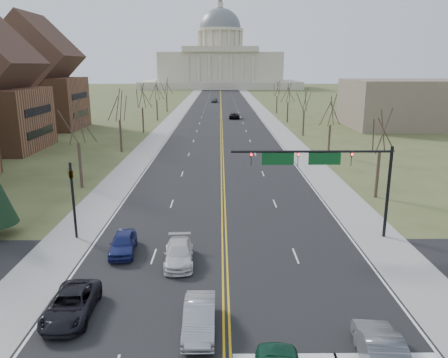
{
  "coord_description": "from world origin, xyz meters",
  "views": [
    {
      "loc": [
        -0.31,
        -18.31,
        13.03
      ],
      "look_at": [
        0.04,
        20.01,
        3.0
      ],
      "focal_mm": 35.0,
      "sensor_mm": 36.0,
      "label": 1
    }
  ],
  "objects_px": {
    "car_far_nb": "(234,115)",
    "car_nb_outer_lead": "(381,351)",
    "car_sb_inner_second": "(179,254)",
    "car_far_sb": "(215,100)",
    "signal_left": "(73,192)",
    "car_sb_outer_second": "(123,243)",
    "car_sb_outer_lead": "(71,305)",
    "signal_mast": "(323,165)",
    "car_sb_inner_lead": "(199,318)"
  },
  "relations": [
    {
      "from": "car_sb_outer_lead",
      "to": "car_far_nb",
      "type": "height_order",
      "value": "car_far_nb"
    },
    {
      "from": "car_sb_inner_second",
      "to": "car_far_nb",
      "type": "bearing_deg",
      "value": 82.03
    },
    {
      "from": "car_sb_inner_lead",
      "to": "car_sb_inner_second",
      "type": "height_order",
      "value": "car_sb_inner_lead"
    },
    {
      "from": "car_nb_outer_lead",
      "to": "car_far_nb",
      "type": "xyz_separation_m",
      "value": [
        -3.47,
        93.09,
        -0.04
      ]
    },
    {
      "from": "signal_mast",
      "to": "car_sb_outer_lead",
      "type": "xyz_separation_m",
      "value": [
        -15.69,
        -11.01,
        -5.06
      ]
    },
    {
      "from": "car_sb_outer_lead",
      "to": "car_sb_inner_second",
      "type": "xyz_separation_m",
      "value": [
        5.14,
        6.45,
        -0.01
      ]
    },
    {
      "from": "car_far_nb",
      "to": "car_nb_outer_lead",
      "type": "bearing_deg",
      "value": 95.49
    },
    {
      "from": "signal_mast",
      "to": "car_sb_outer_lead",
      "type": "relative_size",
      "value": 2.44
    },
    {
      "from": "car_sb_outer_second",
      "to": "car_nb_outer_lead",
      "type": "bearing_deg",
      "value": -45.71
    },
    {
      "from": "car_sb_outer_lead",
      "to": "signal_left",
      "type": "bearing_deg",
      "value": 104.87
    },
    {
      "from": "signal_left",
      "to": "car_nb_outer_lead",
      "type": "distance_m",
      "value": 23.93
    },
    {
      "from": "signal_left",
      "to": "car_nb_outer_lead",
      "type": "xyz_separation_m",
      "value": [
        18.29,
        -15.16,
        -2.9
      ]
    },
    {
      "from": "car_sb_inner_lead",
      "to": "car_far_sb",
      "type": "relative_size",
      "value": 0.94
    },
    {
      "from": "car_sb_inner_lead",
      "to": "car_sb_inner_second",
      "type": "xyz_separation_m",
      "value": [
        -1.74,
        7.83,
        -0.06
      ]
    },
    {
      "from": "car_far_sb",
      "to": "car_sb_outer_lead",
      "type": "bearing_deg",
      "value": -85.1
    },
    {
      "from": "car_sb_outer_lead",
      "to": "car_sb_outer_second",
      "type": "relative_size",
      "value": 1.16
    },
    {
      "from": "car_sb_outer_second",
      "to": "car_far_sb",
      "type": "xyz_separation_m",
      "value": [
        5.04,
        129.65,
        0.08
      ]
    },
    {
      "from": "signal_left",
      "to": "car_nb_outer_lead",
      "type": "relative_size",
      "value": 1.23
    },
    {
      "from": "car_sb_inner_lead",
      "to": "car_sb_outer_second",
      "type": "bearing_deg",
      "value": 121.39
    },
    {
      "from": "car_sb_inner_second",
      "to": "signal_mast",
      "type": "bearing_deg",
      "value": 19.84
    },
    {
      "from": "car_nb_outer_lead",
      "to": "car_sb_outer_lead",
      "type": "relative_size",
      "value": 0.99
    },
    {
      "from": "car_nb_outer_lead",
      "to": "car_sb_inner_lead",
      "type": "xyz_separation_m",
      "value": [
        -8.16,
        2.77,
        -0.07
      ]
    },
    {
      "from": "signal_left",
      "to": "car_sb_outer_second",
      "type": "height_order",
      "value": "signal_left"
    },
    {
      "from": "car_sb_inner_second",
      "to": "car_far_nb",
      "type": "xyz_separation_m",
      "value": [
        6.42,
        82.48,
        0.08
      ]
    },
    {
      "from": "car_sb_inner_second",
      "to": "car_nb_outer_lead",
      "type": "bearing_deg",
      "value": -50.5
    },
    {
      "from": "signal_left",
      "to": "car_sb_inner_lead",
      "type": "xyz_separation_m",
      "value": [
        10.13,
        -12.39,
        -2.97
      ]
    },
    {
      "from": "signal_mast",
      "to": "car_far_sb",
      "type": "relative_size",
      "value": 2.56
    },
    {
      "from": "car_sb_outer_lead",
      "to": "car_sb_outer_second",
      "type": "distance_m",
      "value": 8.2
    },
    {
      "from": "car_sb_inner_lead",
      "to": "car_far_nb",
      "type": "relative_size",
      "value": 0.82
    },
    {
      "from": "car_sb_inner_second",
      "to": "car_far_sb",
      "type": "bearing_deg",
      "value": 86.09
    },
    {
      "from": "car_far_nb",
      "to": "car_far_sb",
      "type": "relative_size",
      "value": 1.16
    },
    {
      "from": "signal_left",
      "to": "car_far_sb",
      "type": "distance_m",
      "value": 127.16
    },
    {
      "from": "signal_mast",
      "to": "car_sb_inner_second",
      "type": "distance_m",
      "value": 12.56
    },
    {
      "from": "car_nb_outer_lead",
      "to": "car_sb_inner_second",
      "type": "bearing_deg",
      "value": -41.53
    },
    {
      "from": "signal_left",
      "to": "car_far_nb",
      "type": "relative_size",
      "value": 1.1
    },
    {
      "from": "car_sb_outer_lead",
      "to": "car_sb_inner_second",
      "type": "bearing_deg",
      "value": 49.85
    },
    {
      "from": "car_sb_outer_second",
      "to": "car_far_nb",
      "type": "height_order",
      "value": "car_far_nb"
    },
    {
      "from": "signal_left",
      "to": "car_sb_outer_second",
      "type": "distance_m",
      "value": 5.93
    },
    {
      "from": "signal_mast",
      "to": "car_far_nb",
      "type": "xyz_separation_m",
      "value": [
        -4.13,
        77.93,
        -4.99
      ]
    },
    {
      "from": "signal_left",
      "to": "car_sb_inner_lead",
      "type": "distance_m",
      "value": 16.28
    },
    {
      "from": "car_nb_outer_lead",
      "to": "car_sb_outer_lead",
      "type": "bearing_deg",
      "value": -9.99
    },
    {
      "from": "car_nb_outer_lead",
      "to": "car_sb_outer_lead",
      "type": "height_order",
      "value": "car_nb_outer_lead"
    },
    {
      "from": "car_far_nb",
      "to": "car_far_sb",
      "type": "height_order",
      "value": "car_far_sb"
    },
    {
      "from": "car_sb_inner_lead",
      "to": "car_sb_outer_lead",
      "type": "distance_m",
      "value": 7.02
    },
    {
      "from": "signal_mast",
      "to": "car_sb_outer_second",
      "type": "distance_m",
      "value": 15.78
    },
    {
      "from": "signal_mast",
      "to": "car_far_nb",
      "type": "height_order",
      "value": "signal_mast"
    },
    {
      "from": "signal_mast",
      "to": "car_sb_outer_lead",
      "type": "bearing_deg",
      "value": -144.96
    },
    {
      "from": "signal_left",
      "to": "car_sb_outer_second",
      "type": "bearing_deg",
      "value": -33.95
    },
    {
      "from": "signal_mast",
      "to": "car_far_sb",
      "type": "bearing_deg",
      "value": 94.35
    },
    {
      "from": "car_sb_outer_lead",
      "to": "car_sb_inner_second",
      "type": "distance_m",
      "value": 8.25
    }
  ]
}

